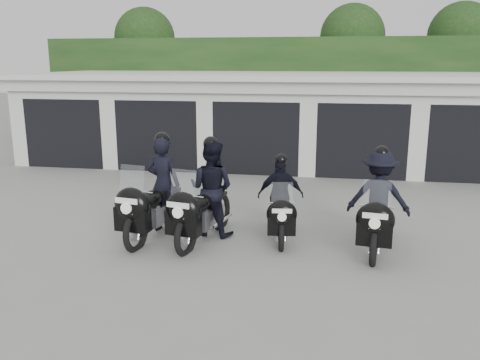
% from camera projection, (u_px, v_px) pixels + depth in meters
% --- Properties ---
extents(ground, '(80.00, 80.00, 0.00)m').
position_uv_depth(ground, '(216.00, 234.00, 10.20)').
color(ground, gray).
rests_on(ground, ground).
extents(garage_block, '(16.40, 6.80, 2.96)m').
position_uv_depth(garage_block, '(266.00, 118.00, 17.59)').
color(garage_block, silver).
rests_on(garage_block, ground).
extents(background_vegetation, '(20.00, 3.90, 5.80)m').
position_uv_depth(background_vegetation, '(289.00, 75.00, 21.88)').
color(background_vegetation, '#153212').
rests_on(background_vegetation, ground).
extents(police_bike_a, '(0.95, 2.38, 2.09)m').
position_uv_depth(police_bike_a, '(156.00, 195.00, 9.91)').
color(police_bike_a, black).
rests_on(police_bike_a, ground).
extents(police_bike_b, '(1.13, 2.31, 2.04)m').
position_uv_depth(police_bike_b, '(207.00, 195.00, 9.79)').
color(police_bike_b, black).
rests_on(police_bike_b, ground).
extents(police_bike_c, '(0.96, 1.92, 1.67)m').
position_uv_depth(police_bike_c, '(281.00, 201.00, 9.93)').
color(police_bike_c, black).
rests_on(police_bike_c, ground).
extents(police_bike_d, '(1.23, 2.22, 1.93)m').
position_uv_depth(police_bike_d, '(378.00, 204.00, 9.33)').
color(police_bike_d, black).
rests_on(police_bike_d, ground).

